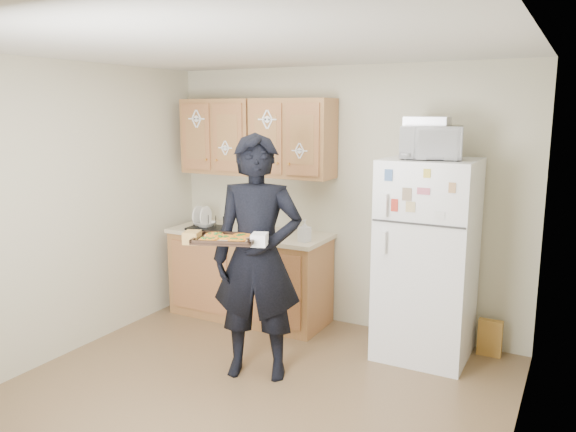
{
  "coord_description": "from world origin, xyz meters",
  "views": [
    {
      "loc": [
        2.07,
        -3.17,
        2.09
      ],
      "look_at": [
        0.14,
        0.45,
        1.32
      ],
      "focal_mm": 35.0,
      "sensor_mm": 36.0,
      "label": 1
    }
  ],
  "objects": [
    {
      "name": "pizza_back_left",
      "position": [
        -0.35,
        0.2,
        1.17
      ],
      "size": [
        0.15,
        0.15,
        0.02
      ],
      "primitive_type": "cylinder",
      "color": "orange",
      "rests_on": "baking_tray"
    },
    {
      "name": "soap_bottle",
      "position": [
        -0.16,
        1.34,
        1.0
      ],
      "size": [
        0.11,
        0.11,
        0.2
      ],
      "primitive_type": "imported",
      "rotation": [
        0.0,
        0.0,
        -0.23
      ],
      "color": "white",
      "rests_on": "countertop"
    },
    {
      "name": "upper_cab_left",
      "position": [
        -1.25,
        1.61,
        1.83
      ],
      "size": [
        0.8,
        0.33,
        0.75
      ],
      "primitive_type": "cube",
      "color": "olive",
      "rests_on": "wall_back"
    },
    {
      "name": "foil_pan",
      "position": [
        0.91,
        1.41,
        2.0
      ],
      "size": [
        0.35,
        0.25,
        0.07
      ],
      "primitive_type": "cube",
      "rotation": [
        0.0,
        0.0,
        0.04
      ],
      "color": "silver",
      "rests_on": "microwave"
    },
    {
      "name": "bowl",
      "position": [
        -1.31,
        1.38,
        0.94
      ],
      "size": [
        0.21,
        0.21,
        0.05
      ],
      "primitive_type": "imported",
      "rotation": [
        0.0,
        0.0,
        -0.05
      ],
      "color": "silver",
      "rests_on": "dish_rack"
    },
    {
      "name": "floor",
      "position": [
        0.0,
        0.0,
        0.0
      ],
      "size": [
        3.6,
        3.6,
        0.0
      ],
      "primitive_type": "plane",
      "color": "brown",
      "rests_on": "ground"
    },
    {
      "name": "wall_back",
      "position": [
        0.0,
        1.8,
        1.25
      ],
      "size": [
        3.6,
        0.04,
        2.5
      ],
      "primitive_type": "cube",
      "color": "#BEB79A",
      "rests_on": "floor"
    },
    {
      "name": "wall_left",
      "position": [
        -1.8,
        0.0,
        1.25
      ],
      "size": [
        0.04,
        3.6,
        2.5
      ],
      "primitive_type": "cube",
      "color": "#BEB79A",
      "rests_on": "floor"
    },
    {
      "name": "refrigerator",
      "position": [
        0.95,
        1.43,
        0.85
      ],
      "size": [
        0.75,
        0.7,
        1.7
      ],
      "primitive_type": "cube",
      "color": "white",
      "rests_on": "floor"
    },
    {
      "name": "baking_tray",
      "position": [
        -0.23,
        0.16,
        1.15
      ],
      "size": [
        0.53,
        0.46,
        0.04
      ],
      "primitive_type": "cube",
      "rotation": [
        0.0,
        0.0,
        0.35
      ],
      "color": "black",
      "rests_on": "person"
    },
    {
      "name": "ceiling",
      "position": [
        0.0,
        0.0,
        2.5
      ],
      "size": [
        3.6,
        3.6,
        0.0
      ],
      "primitive_type": "plane",
      "color": "silver",
      "rests_on": "wall_back"
    },
    {
      "name": "countertop",
      "position": [
        -0.85,
        1.48,
        0.88
      ],
      "size": [
        1.64,
        0.64,
        0.04
      ],
      "primitive_type": "cube",
      "color": "beige",
      "rests_on": "base_cabinet"
    },
    {
      "name": "pizza_center",
      "position": [
        -0.23,
        0.16,
        1.17
      ],
      "size": [
        0.15,
        0.15,
        0.02
      ],
      "primitive_type": "cylinder",
      "color": "orange",
      "rests_on": "baking_tray"
    },
    {
      "name": "wall_right",
      "position": [
        1.8,
        0.0,
        1.25
      ],
      "size": [
        0.04,
        3.6,
        2.5
      ],
      "primitive_type": "cube",
      "color": "#BEB79A",
      "rests_on": "floor"
    },
    {
      "name": "person",
      "position": [
        -0.12,
        0.44,
        0.96
      ],
      "size": [
        0.82,
        0.67,
        1.92
      ],
      "primitive_type": "imported",
      "rotation": [
        0.0,
        0.0,
        0.35
      ],
      "color": "black",
      "rests_on": "floor"
    },
    {
      "name": "base_cabinet",
      "position": [
        -0.85,
        1.48,
        0.43
      ],
      "size": [
        1.6,
        0.6,
        0.86
      ],
      "primitive_type": "cube",
      "color": "olive",
      "rests_on": "floor"
    },
    {
      "name": "upper_cab_right",
      "position": [
        -0.43,
        1.61,
        1.83
      ],
      "size": [
        0.8,
        0.33,
        0.75
      ],
      "primitive_type": "cube",
      "color": "olive",
      "rests_on": "wall_back"
    },
    {
      "name": "pizza_front_left",
      "position": [
        -0.3,
        0.06,
        1.17
      ],
      "size": [
        0.15,
        0.15,
        0.02
      ],
      "primitive_type": "cylinder",
      "color": "orange",
      "rests_on": "baking_tray"
    },
    {
      "name": "pizza_front_right",
      "position": [
        -0.1,
        0.13,
        1.17
      ],
      "size": [
        0.15,
        0.15,
        0.02
      ],
      "primitive_type": "cylinder",
      "color": "orange",
      "rests_on": "baking_tray"
    },
    {
      "name": "wall_front",
      "position": [
        0.0,
        -1.8,
        1.25
      ],
      "size": [
        3.6,
        0.04,
        2.5
      ],
      "primitive_type": "cube",
      "color": "#BEB79A",
      "rests_on": "floor"
    },
    {
      "name": "pizza_back_right",
      "position": [
        -0.15,
        0.27,
        1.17
      ],
      "size": [
        0.15,
        0.15,
        0.02
      ],
      "primitive_type": "cylinder",
      "color": "orange",
      "rests_on": "baking_tray"
    },
    {
      "name": "dish_rack",
      "position": [
        -1.27,
        1.38,
        0.98
      ],
      "size": [
        0.41,
        0.32,
        0.16
      ],
      "primitive_type": "cube",
      "rotation": [
        0.0,
        0.0,
        0.08
      ],
      "color": "black",
      "rests_on": "countertop"
    },
    {
      "name": "microwave",
      "position": [
        0.95,
        1.38,
        1.83
      ],
      "size": [
        0.54,
        0.41,
        0.27
      ],
      "primitive_type": "imported",
      "rotation": [
        0.0,
        0.0,
        0.2
      ],
      "color": "white",
      "rests_on": "refrigerator"
    },
    {
      "name": "cereal_box",
      "position": [
        1.47,
        1.67,
        0.16
      ],
      "size": [
        0.2,
        0.07,
        0.32
      ],
      "primitive_type": "cube",
      "color": "#BF9243",
      "rests_on": "floor"
    }
  ]
}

